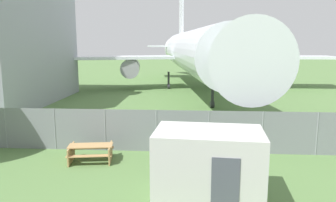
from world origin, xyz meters
name	(u,v)px	position (x,y,z in m)	size (l,w,h in m)	color
perimeter_fence	(105,130)	(0.00, 9.95, 1.04)	(56.07, 0.07, 2.09)	gray
airplane	(194,52)	(4.57, 31.69, 4.28)	(32.70, 41.71, 13.71)	white
portable_cabin	(208,166)	(4.80, 4.96, 1.23)	(3.69, 2.46, 2.46)	silver
picnic_bench_near_cabin	(91,151)	(-0.27, 8.39, 0.48)	(2.14, 1.68, 0.76)	tan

